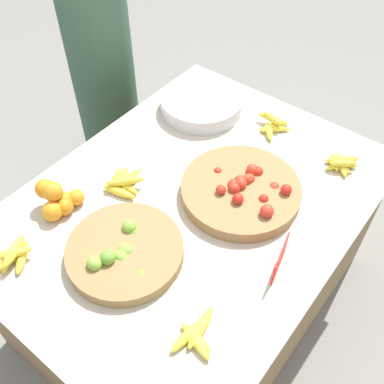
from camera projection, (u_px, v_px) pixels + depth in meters
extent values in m
plane|color=gray|center=(192.00, 298.00, 2.36)|extent=(12.00, 12.00, 0.00)
cube|color=olive|center=(192.00, 257.00, 2.08)|extent=(1.51, 1.13, 0.77)
cube|color=#BCB29E|center=(192.00, 201.00, 1.79)|extent=(1.57, 1.18, 0.01)
cylinder|color=olive|center=(125.00, 252.00, 1.59)|extent=(0.42, 0.42, 0.05)
sphere|color=#89BC42|center=(124.00, 247.00, 1.60)|extent=(0.04, 0.04, 0.04)
sphere|color=#89BC42|center=(95.00, 263.00, 1.52)|extent=(0.05, 0.05, 0.05)
sphere|color=#6BA333|center=(132.00, 233.00, 1.64)|extent=(0.05, 0.05, 0.05)
sphere|color=#89BC42|center=(121.00, 257.00, 1.56)|extent=(0.05, 0.05, 0.05)
sphere|color=#7AB238|center=(141.00, 276.00, 1.52)|extent=(0.05, 0.05, 0.05)
sphere|color=#6BA333|center=(127.00, 252.00, 1.58)|extent=(0.05, 0.05, 0.05)
sphere|color=#6BA333|center=(108.00, 257.00, 1.53)|extent=(0.05, 0.05, 0.05)
sphere|color=#89BC42|center=(124.00, 249.00, 1.58)|extent=(0.05, 0.05, 0.05)
sphere|color=#7AB238|center=(129.00, 227.00, 1.63)|extent=(0.05, 0.05, 0.05)
cylinder|color=olive|center=(241.00, 191.00, 1.78)|extent=(0.48, 0.48, 0.05)
sphere|color=red|center=(264.00, 199.00, 1.72)|extent=(0.04, 0.04, 0.04)
sphere|color=red|center=(258.00, 172.00, 1.81)|extent=(0.04, 0.04, 0.04)
sphere|color=red|center=(245.00, 197.00, 1.76)|extent=(0.04, 0.04, 0.04)
sphere|color=red|center=(286.00, 190.00, 1.73)|extent=(0.04, 0.04, 0.04)
sphere|color=red|center=(218.00, 172.00, 1.82)|extent=(0.04, 0.04, 0.04)
sphere|color=red|center=(234.00, 188.00, 1.74)|extent=(0.05, 0.05, 0.05)
sphere|color=red|center=(274.00, 188.00, 1.77)|extent=(0.05, 0.05, 0.05)
sphere|color=red|center=(261.00, 200.00, 1.74)|extent=(0.04, 0.04, 0.04)
sphere|color=red|center=(238.00, 199.00, 1.69)|extent=(0.04, 0.04, 0.04)
sphere|color=red|center=(234.00, 184.00, 1.77)|extent=(0.04, 0.04, 0.04)
sphere|color=red|center=(241.00, 184.00, 1.75)|extent=(0.05, 0.05, 0.05)
sphere|color=red|center=(234.00, 185.00, 1.76)|extent=(0.05, 0.05, 0.05)
sphere|color=red|center=(221.00, 190.00, 1.73)|extent=(0.04, 0.04, 0.04)
sphere|color=red|center=(240.00, 182.00, 1.76)|extent=(0.05, 0.05, 0.05)
sphere|color=red|center=(249.00, 179.00, 1.78)|extent=(0.05, 0.05, 0.05)
sphere|color=red|center=(252.00, 170.00, 1.80)|extent=(0.05, 0.05, 0.05)
sphere|color=red|center=(256.00, 170.00, 1.86)|extent=(0.04, 0.04, 0.04)
sphere|color=red|center=(267.00, 211.00, 1.65)|extent=(0.05, 0.05, 0.05)
sphere|color=red|center=(247.00, 179.00, 1.77)|extent=(0.04, 0.04, 0.04)
sphere|color=orange|center=(64.00, 207.00, 1.72)|extent=(0.07, 0.07, 0.07)
sphere|color=orange|center=(52.00, 211.00, 1.69)|extent=(0.08, 0.08, 0.08)
sphere|color=orange|center=(76.00, 197.00, 1.75)|extent=(0.07, 0.07, 0.07)
sphere|color=orange|center=(64.00, 201.00, 1.73)|extent=(0.07, 0.07, 0.07)
sphere|color=orange|center=(53.00, 191.00, 1.69)|extent=(0.08, 0.08, 0.08)
sphere|color=orange|center=(45.00, 189.00, 1.70)|extent=(0.07, 0.07, 0.07)
cylinder|color=silver|center=(202.00, 103.00, 2.15)|extent=(0.39, 0.39, 0.07)
cube|color=red|center=(280.00, 259.00, 1.53)|extent=(0.15, 0.04, 0.11)
ellipsoid|color=yellow|center=(337.00, 162.00, 1.91)|extent=(0.11, 0.08, 0.03)
ellipsoid|color=yellow|center=(341.00, 165.00, 1.90)|extent=(0.12, 0.11, 0.03)
ellipsoid|color=yellow|center=(340.00, 164.00, 1.90)|extent=(0.08, 0.13, 0.03)
ellipsoid|color=yellow|center=(341.00, 163.00, 1.90)|extent=(0.08, 0.14, 0.03)
ellipsoid|color=yellow|center=(341.00, 164.00, 1.90)|extent=(0.14, 0.10, 0.03)
ellipsoid|color=yellow|center=(343.00, 163.00, 1.87)|extent=(0.09, 0.11, 0.03)
ellipsoid|color=yellow|center=(343.00, 159.00, 1.88)|extent=(0.11, 0.12, 0.03)
ellipsoid|color=yellow|center=(119.00, 192.00, 1.79)|extent=(0.06, 0.15, 0.03)
ellipsoid|color=yellow|center=(118.00, 181.00, 1.83)|extent=(0.13, 0.12, 0.03)
ellipsoid|color=yellow|center=(125.00, 179.00, 1.84)|extent=(0.13, 0.11, 0.03)
ellipsoid|color=yellow|center=(121.00, 185.00, 1.82)|extent=(0.14, 0.09, 0.03)
ellipsoid|color=yellow|center=(124.00, 185.00, 1.82)|extent=(0.03, 0.15, 0.03)
ellipsoid|color=yellow|center=(125.00, 181.00, 1.79)|extent=(0.14, 0.13, 0.03)
ellipsoid|color=yellow|center=(130.00, 177.00, 1.82)|extent=(0.12, 0.04, 0.03)
ellipsoid|color=yellow|center=(11.00, 258.00, 1.58)|extent=(0.14, 0.04, 0.03)
ellipsoid|color=yellow|center=(22.00, 257.00, 1.59)|extent=(0.13, 0.11, 0.03)
ellipsoid|color=yellow|center=(10.00, 258.00, 1.59)|extent=(0.13, 0.10, 0.03)
ellipsoid|color=yellow|center=(10.00, 254.00, 1.56)|extent=(0.14, 0.11, 0.03)
ellipsoid|color=yellow|center=(14.00, 251.00, 1.57)|extent=(0.14, 0.09, 0.03)
ellipsoid|color=yellow|center=(275.00, 126.00, 2.07)|extent=(0.14, 0.09, 0.03)
ellipsoid|color=yellow|center=(269.00, 131.00, 2.04)|extent=(0.11, 0.10, 0.03)
ellipsoid|color=yellow|center=(272.00, 127.00, 2.06)|extent=(0.12, 0.06, 0.03)
ellipsoid|color=yellow|center=(275.00, 129.00, 2.06)|extent=(0.11, 0.13, 0.03)
ellipsoid|color=yellow|center=(271.00, 118.00, 2.07)|extent=(0.05, 0.14, 0.03)
ellipsoid|color=yellow|center=(272.00, 119.00, 2.05)|extent=(0.06, 0.12, 0.04)
ellipsoid|color=yellow|center=(197.00, 343.00, 1.38)|extent=(0.07, 0.14, 0.03)
ellipsoid|color=yellow|center=(201.00, 328.00, 1.41)|extent=(0.16, 0.06, 0.03)
ellipsoid|color=yellow|center=(196.00, 338.00, 1.39)|extent=(0.05, 0.13, 0.03)
ellipsoid|color=yellow|center=(186.00, 337.00, 1.39)|extent=(0.14, 0.04, 0.03)
cylinder|color=#385B42|center=(102.00, 65.00, 2.45)|extent=(0.35, 0.35, 1.55)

